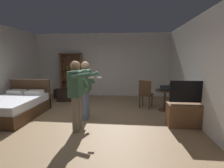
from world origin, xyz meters
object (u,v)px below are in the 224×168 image
Objects in this scene: side_table at (165,97)px; bottle_on_table at (170,87)px; wooden_chair at (146,93)px; person_blue_shirt at (76,91)px; laptop at (165,89)px; bed at (15,106)px; tv_flatscreen at (187,113)px; suitcase_dark at (65,95)px; suitcase_small at (61,93)px; bookshelf at (72,73)px; person_striped_shirt at (86,86)px.

side_table is 0.39m from bottle_on_table.
person_blue_shirt is (-1.83, -1.94, 0.43)m from wooden_chair.
person_blue_shirt is at bearing -144.86° from laptop.
person_blue_shirt is (-2.59, -1.66, 0.14)m from bottle_on_table.
side_table is at bearing 12.07° from bed.
tv_flatscreen is at bearing -75.20° from laptop.
suitcase_dark is 1.10× the size of suitcase_small.
tv_flatscreen is 1.31m from side_table.
laptop is (-0.32, 1.22, 0.39)m from tv_flatscreen.
laptop is (-0.03, -0.04, 0.28)m from side_table.
tv_flatscreen is (4.13, -3.17, -0.70)m from bookshelf.
suitcase_small is at bearing 126.83° from person_striped_shirt.
person_blue_shirt is at bearing -69.11° from bookshelf.
person_blue_shirt is 3.70m from suitcase_small.
person_blue_shirt is 3.05m from suitcase_dark.
wooden_chair is (-0.62, 0.20, 0.07)m from side_table.
person_blue_shirt reaches higher than tv_flatscreen.
side_table is 1.20× the size of suitcase_dark.
person_striped_shirt is at bearing -158.05° from side_table.
side_table is (4.63, 0.99, 0.17)m from bed.
bookshelf reaches higher than person_blue_shirt.
bed is 3.58× the size of suitcase_small.
suitcase_dark reaches higher than suitcase_small.
bed is at bearing 160.94° from person_blue_shirt.
person_blue_shirt is at bearing -170.16° from tv_flatscreen.
bookshelf reaches higher than suitcase_small.
suitcase_small is at bearing 119.18° from person_blue_shirt.
bookshelf is 1.99× the size of wooden_chair.
side_table is at bearing 35.47° from person_blue_shirt.
person_blue_shirt is at bearing -147.26° from bottle_on_table.
laptop is 0.20× the size of person_striped_shirt.
bed reaches higher than wooden_chair.
laptop is at bearing 104.80° from tv_flatscreen.
bookshelf is at bearing 152.11° from wooden_chair.
laptop is at bearing 167.88° from bottle_on_table.
suitcase_dark is (-3.18, 0.69, -0.32)m from wooden_chair.
suitcase_small is (-1.76, 3.16, -0.78)m from person_blue_shirt.
bottle_on_table is (3.98, -1.98, -0.23)m from bookshelf.
bottle_on_table reaches higher than laptop.
side_table is 4.45m from suitcase_small.
suitcase_small is (-4.50, 2.69, -0.17)m from tv_flatscreen.
bottle_on_table is (-0.15, 1.19, 0.46)m from tv_flatscreen.
suitcase_dark is (-1.38, 1.86, -0.73)m from person_striped_shirt.
bookshelf is 3.69× the size of suitcase_small.
bed is 1.92× the size of wooden_chair.
bed is at bearing -167.93° from side_table.
wooden_chair is (-0.59, 0.24, -0.21)m from laptop.
bed is at bearing -163.51° from wooden_chair.
wooden_chair reaches higher than suitcase_small.
person_blue_shirt reaches higher than laptop.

